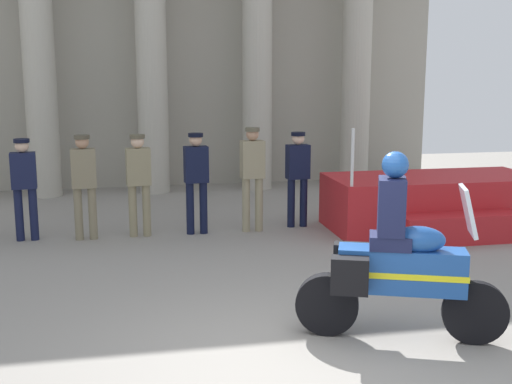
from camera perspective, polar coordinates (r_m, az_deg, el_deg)
The scene contains 10 objects.
ground_plane at distance 6.09m, azimuth 4.07°, elevation -15.29°, with size 28.00×28.00×0.00m, color gray.
colonnade_backdrop at distance 14.90m, azimuth -9.35°, elevation 13.85°, with size 13.41×1.51×6.79m.
reviewing_stand at distance 11.42m, azimuth 15.39°, elevation -0.99°, with size 3.55×2.03×1.79m.
officer_in_row_1 at distance 10.76m, azimuth -19.73°, elevation 0.92°, with size 0.40×0.26×1.62m.
officer_in_row_2 at distance 10.53m, azimuth -14.91°, elevation 1.15°, with size 0.40×0.26×1.67m.
officer_in_row_3 at distance 10.55m, azimuth -10.29°, elevation 1.31°, with size 0.40×0.26×1.66m.
officer_in_row_4 at distance 10.59m, azimuth -5.28°, elevation 1.51°, with size 0.40×0.26×1.66m.
officer_in_row_5 at distance 10.70m, azimuth -0.31°, elevation 1.90°, with size 0.40×0.26×1.74m.
officer_in_row_6 at distance 11.06m, azimuth 3.69°, elevation 1.82°, with size 0.40×0.26×1.63m.
motorcycle_with_rider at distance 6.58m, azimuth 12.08°, elevation -6.08°, with size 2.00×0.99×1.90m.
Camera 1 is at (-1.47, -5.28, 2.67)m, focal length 45.46 mm.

